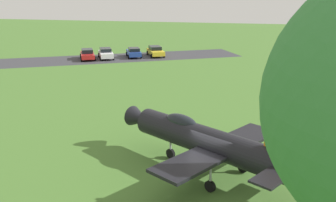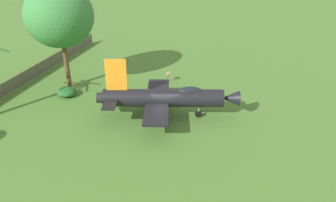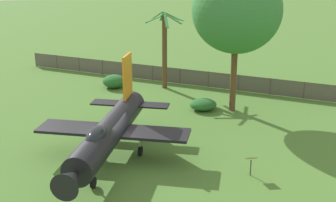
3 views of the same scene
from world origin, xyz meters
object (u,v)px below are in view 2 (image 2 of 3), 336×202
shrub_near_fence (66,92)px  info_plaque (168,75)px  display_jet (167,97)px  shade_tree (59,16)px

shrub_near_fence → info_plaque: size_ratio=1.83×
display_jet → shrub_near_fence: 11.24m
shrub_near_fence → display_jet: bearing=125.9°
display_jet → info_plaque: bearing=90.0°
display_jet → shade_tree: 13.63m
shade_tree → info_plaque: 12.62m
info_plaque → display_jet: bearing=58.6°
display_jet → shrub_near_fence: size_ratio=5.54×
shade_tree → shrub_near_fence: shade_tree is taller
info_plaque → shrub_near_fence: bearing=-11.9°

